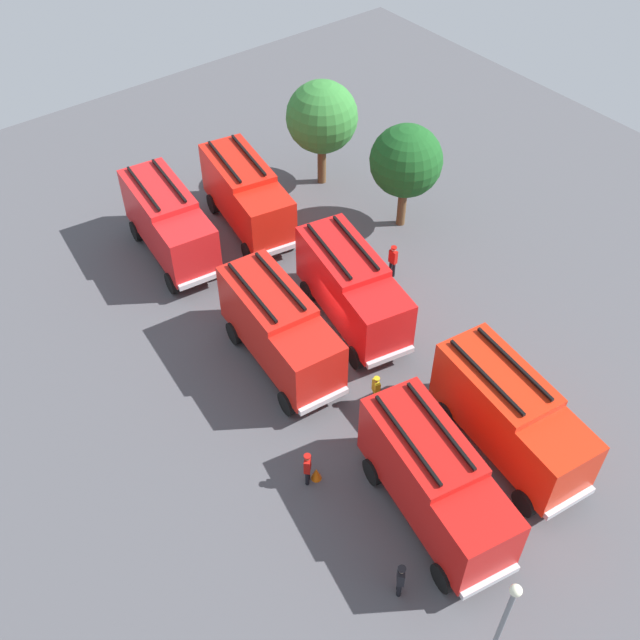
{
  "coord_description": "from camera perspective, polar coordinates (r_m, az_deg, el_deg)",
  "views": [
    {
      "loc": [
        19.05,
        -14.64,
        25.1
      ],
      "look_at": [
        0.0,
        0.0,
        1.4
      ],
      "focal_mm": 41.59,
      "sensor_mm": 36.0,
      "label": 1
    }
  ],
  "objects": [
    {
      "name": "ground_plane",
      "position": [
        34.75,
        -0.0,
        -1.64
      ],
      "size": [
        55.87,
        55.87,
        0.0
      ],
      "primitive_type": "plane",
      "color": "#4C4C51"
    },
    {
      "name": "fire_truck_0",
      "position": [
        38.87,
        -11.55,
        7.42
      ],
      "size": [
        7.43,
        3.42,
        3.88
      ],
      "rotation": [
        0.0,
        0.0,
        -0.12
      ],
      "color": "red",
      "rests_on": "ground"
    },
    {
      "name": "fire_truck_1",
      "position": [
        32.37,
        -3.13,
        -0.63
      ],
      "size": [
        7.4,
        3.33,
        3.88
      ],
      "rotation": [
        0.0,
        0.0,
        -0.1
      ],
      "color": "red",
      "rests_on": "ground"
    },
    {
      "name": "fire_truck_2",
      "position": [
        27.72,
        8.84,
        -12.11
      ],
      "size": [
        7.52,
        3.8,
        3.88
      ],
      "rotation": [
        0.0,
        0.0,
        -0.18
      ],
      "color": "red",
      "rests_on": "ground"
    },
    {
      "name": "fire_truck_3",
      "position": [
        40.22,
        -5.66,
        9.58
      ],
      "size": [
        7.51,
        3.72,
        3.88
      ],
      "rotation": [
        0.0,
        0.0,
        -0.17
      ],
      "color": "red",
      "rests_on": "ground"
    },
    {
      "name": "fire_truck_4",
      "position": [
        34.27,
        2.48,
        2.52
      ],
      "size": [
        7.53,
        3.84,
        3.88
      ],
      "rotation": [
        0.0,
        0.0,
        -0.19
      ],
      "color": "red",
      "rests_on": "ground"
    },
    {
      "name": "fire_truck_5",
      "position": [
        30.07,
        14.45,
        -7.12
      ],
      "size": [
        7.45,
        3.49,
        3.88
      ],
      "rotation": [
        0.0,
        0.0,
        -0.13
      ],
      "color": "red",
      "rests_on": "ground"
    },
    {
      "name": "firefighter_0",
      "position": [
        31.65,
        4.33,
        -5.35
      ],
      "size": [
        0.48,
        0.37,
        1.67
      ],
      "rotation": [
        0.0,
        0.0,
        1.22
      ],
      "color": "black",
      "rests_on": "ground"
    },
    {
      "name": "firefighter_1",
      "position": [
        37.67,
        5.63,
        4.67
      ],
      "size": [
        0.44,
        0.3,
        1.84
      ],
      "rotation": [
        0.0,
        0.0,
        4.82
      ],
      "color": "black",
      "rests_on": "ground"
    },
    {
      "name": "firefighter_2",
      "position": [
        27.01,
        6.21,
        -19.2
      ],
      "size": [
        0.47,
        0.46,
        1.73
      ],
      "rotation": [
        0.0,
        0.0,
        0.85
      ],
      "color": "black",
      "rests_on": "ground"
    },
    {
      "name": "firefighter_3",
      "position": [
        29.15,
        -0.97,
        -11.26
      ],
      "size": [
        0.47,
        0.47,
        1.74
      ],
      "rotation": [
        0.0,
        0.0,
        0.77
      ],
      "color": "black",
      "rests_on": "ground"
    },
    {
      "name": "tree_0",
      "position": [
        42.69,
        0.15,
        15.33
      ],
      "size": [
        4.05,
        4.05,
        6.27
      ],
      "color": "brown",
      "rests_on": "ground"
    },
    {
      "name": "tree_1",
      "position": [
        39.53,
        6.64,
        12.04
      ],
      "size": [
        3.84,
        3.84,
        5.95
      ],
      "color": "brown",
      "rests_on": "ground"
    },
    {
      "name": "traffic_cone_0",
      "position": [
        30.73,
        9.06,
        -10.0
      ],
      "size": [
        0.45,
        0.45,
        0.64
      ],
      "primitive_type": "cone",
      "color": "#F2600C",
      "rests_on": "ground"
    },
    {
      "name": "traffic_cone_1",
      "position": [
        29.78,
        -0.29,
        -11.73
      ],
      "size": [
        0.43,
        0.43,
        0.62
      ],
      "primitive_type": "cone",
      "color": "#F2600C",
      "rests_on": "ground"
    },
    {
      "name": "lamppost",
      "position": [
        23.89,
        13.75,
        -21.97
      ],
      "size": [
        0.36,
        0.36,
        6.14
      ],
      "color": "slate",
      "rests_on": "ground"
    }
  ]
}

